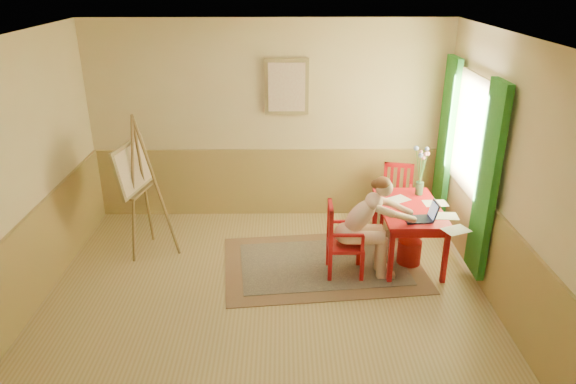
{
  "coord_description": "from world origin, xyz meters",
  "views": [
    {
      "loc": [
        0.19,
        -4.97,
        3.38
      ],
      "look_at": [
        0.25,
        0.55,
        1.05
      ],
      "focal_mm": 33.08,
      "sensor_mm": 36.0,
      "label": 1
    }
  ],
  "objects_px": {
    "table": "(410,213)",
    "chair_back": "(397,198)",
    "easel": "(136,173)",
    "figure": "(367,223)",
    "laptop": "(423,216)",
    "chair_left": "(341,240)"
  },
  "relations": [
    {
      "from": "table",
      "to": "chair_back",
      "type": "xyz_separation_m",
      "value": [
        0.03,
        0.88,
        -0.17
      ]
    },
    {
      "from": "chair_back",
      "to": "easel",
      "type": "height_order",
      "value": "easel"
    },
    {
      "from": "figure",
      "to": "laptop",
      "type": "height_order",
      "value": "figure"
    },
    {
      "from": "table",
      "to": "easel",
      "type": "bearing_deg",
      "value": 175.65
    },
    {
      "from": "chair_back",
      "to": "figure",
      "type": "height_order",
      "value": "figure"
    },
    {
      "from": "table",
      "to": "easel",
      "type": "height_order",
      "value": "easel"
    },
    {
      "from": "laptop",
      "to": "chair_back",
      "type": "bearing_deg",
      "value": 91.22
    },
    {
      "from": "chair_back",
      "to": "easel",
      "type": "relative_size",
      "value": 0.5
    },
    {
      "from": "laptop",
      "to": "easel",
      "type": "bearing_deg",
      "value": 169.6
    },
    {
      "from": "chair_left",
      "to": "figure",
      "type": "distance_m",
      "value": 0.37
    },
    {
      "from": "laptop",
      "to": "easel",
      "type": "xyz_separation_m",
      "value": [
        -3.4,
        0.62,
        0.31
      ]
    },
    {
      "from": "figure",
      "to": "table",
      "type": "bearing_deg",
      "value": 32.86
    },
    {
      "from": "laptop",
      "to": "easel",
      "type": "distance_m",
      "value": 3.47
    },
    {
      "from": "chair_left",
      "to": "figure",
      "type": "height_order",
      "value": "figure"
    },
    {
      "from": "chair_back",
      "to": "chair_left",
      "type": "bearing_deg",
      "value": -126.11
    },
    {
      "from": "table",
      "to": "figure",
      "type": "bearing_deg",
      "value": -147.14
    },
    {
      "from": "laptop",
      "to": "figure",
      "type": "bearing_deg",
      "value": -179.65
    },
    {
      "from": "figure",
      "to": "laptop",
      "type": "xyz_separation_m",
      "value": [
        0.64,
        0.0,
        0.08
      ]
    },
    {
      "from": "chair_left",
      "to": "easel",
      "type": "relative_size",
      "value": 0.5
    },
    {
      "from": "chair_back",
      "to": "figure",
      "type": "bearing_deg",
      "value": -116.11
    },
    {
      "from": "easel",
      "to": "laptop",
      "type": "bearing_deg",
      "value": -10.4
    },
    {
      "from": "table",
      "to": "laptop",
      "type": "relative_size",
      "value": 3.18
    }
  ]
}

